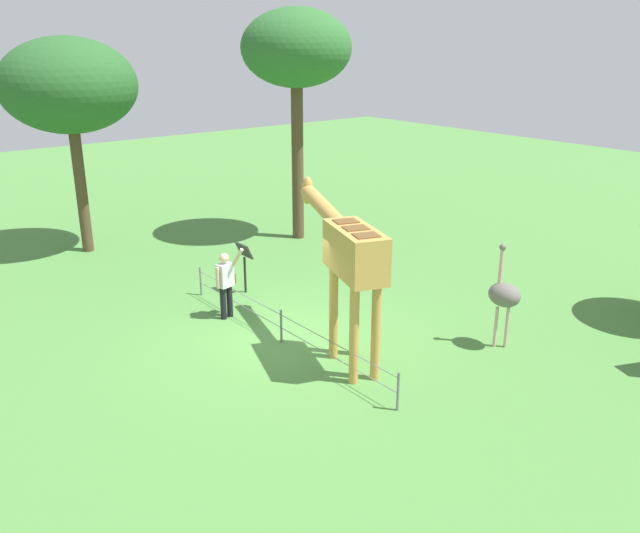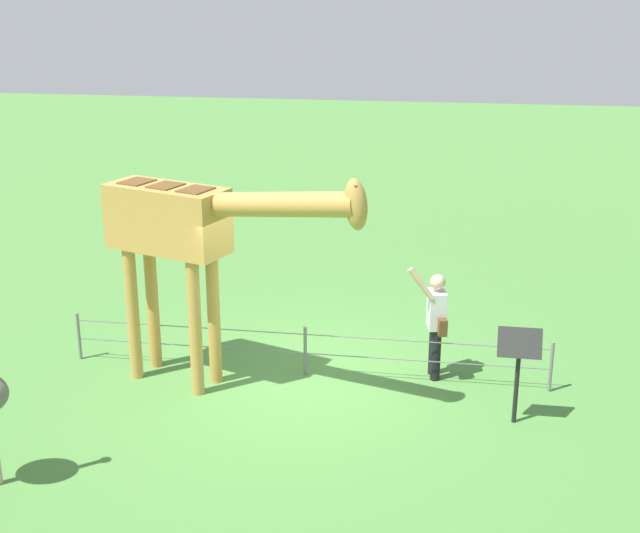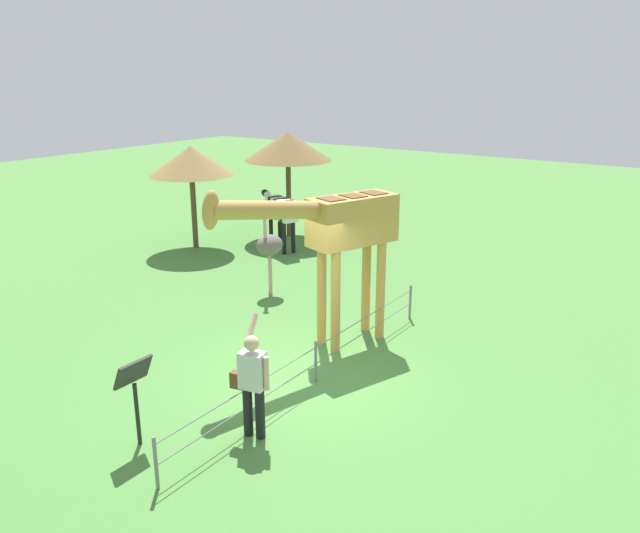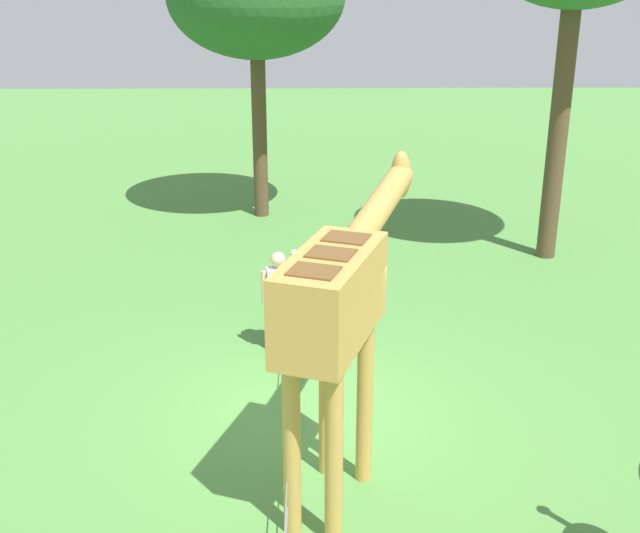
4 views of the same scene
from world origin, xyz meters
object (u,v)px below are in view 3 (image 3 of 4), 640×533
visitor (252,380)px  info_sign (134,384)px  zebra (280,211)px  shade_hut_near (288,147)px  shade_hut_far (191,161)px  ostrich (269,245)px  giraffe (338,230)px

visitor → info_sign: size_ratio=1.32×
zebra → shade_hut_near: shade_hut_near is taller
shade_hut_near → shade_hut_far: shade_hut_near is taller
visitor → ostrich: 6.17m
giraffe → shade_hut_far: giraffe is taller
visitor → shade_hut_near: (-9.52, -6.64, 1.92)m
giraffe → info_sign: size_ratio=2.91×
visitor → zebra: 9.93m
zebra → info_sign: 10.24m
visitor → shade_hut_near: shade_hut_near is taller
zebra → shade_hut_far: bearing=-61.1°
shade_hut_far → info_sign: shade_hut_far is taller
visitor → giraffe: bearing=-167.2°
visitor → info_sign: (1.09, -1.20, 0.05)m
shade_hut_far → info_sign: 10.59m
giraffe → shade_hut_near: giraffe is taller
info_sign → shade_hut_far: bearing=-138.9°
giraffe → shade_hut_far: 8.07m
giraffe → shade_hut_far: size_ratio=1.27×
visitor → zebra: bearing=-144.2°
zebra → shade_hut_near: (-1.47, -0.82, 1.66)m
zebra → shade_hut_near: 2.37m
zebra → info_sign: size_ratio=1.35×
giraffe → shade_hut_far: (-3.42, -7.30, 0.30)m
visitor → shade_hut_far: shade_hut_far is taller
zebra → ostrich: 3.76m
giraffe → shade_hut_near: 8.51m
shade_hut_far → giraffe: bearing=64.9°
visitor → ostrich: (-4.94, -3.70, 0.27)m
giraffe → shade_hut_near: (-6.14, -5.87, 0.55)m
ostrich → shade_hut_near: size_ratio=0.69×
giraffe → info_sign: bearing=-5.5°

